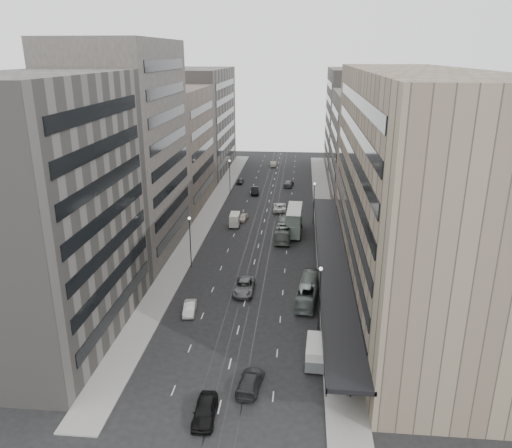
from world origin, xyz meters
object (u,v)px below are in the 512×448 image
(vw_microbus, at_px, (315,352))
(bus_near, at_px, (308,291))
(sedan_0, at_px, (205,411))
(panel_van, at_px, (235,219))
(double_decker, at_px, (294,220))
(pedestrian, at_px, (352,387))
(bus_far, at_px, (284,229))
(sedan_1, at_px, (190,308))
(sedan_2, at_px, (244,287))

(vw_microbus, bearing_deg, bus_near, 96.08)
(bus_near, relative_size, sedan_0, 1.99)
(bus_near, xyz_separation_m, vw_microbus, (0.70, -14.63, 0.05))
(bus_near, xyz_separation_m, panel_van, (-14.00, 29.42, -0.01))
(double_decker, distance_m, pedestrian, 46.65)
(vw_microbus, height_order, panel_van, vw_microbus)
(bus_near, relative_size, bus_far, 0.91)
(sedan_0, relative_size, sedan_1, 1.21)
(bus_far, distance_m, double_decker, 2.86)
(bus_far, xyz_separation_m, sedan_0, (-5.39, -48.48, -0.67))
(sedan_2, bearing_deg, panel_van, 99.66)
(bus_far, height_order, panel_van, bus_far)
(sedan_0, xyz_separation_m, pedestrian, (13.73, 4.30, 0.27))
(bus_far, relative_size, double_decker, 1.19)
(bus_near, distance_m, vw_microbus, 14.65)
(sedan_0, bearing_deg, pedestrian, 16.13)
(sedan_1, bearing_deg, bus_far, 62.82)
(double_decker, relative_size, pedestrian, 4.70)
(panel_van, distance_m, sedan_0, 53.89)
(bus_near, height_order, double_decker, double_decker)
(bus_far, distance_m, sedan_2, 23.11)
(pedestrian, bearing_deg, sedan_0, -24.25)
(panel_van, height_order, sedan_1, panel_van)
(panel_van, relative_size, pedestrian, 2.06)
(double_decker, distance_m, panel_van, 12.06)
(panel_van, distance_m, sedan_2, 28.29)
(bus_far, relative_size, pedestrian, 5.60)
(panel_van, xyz_separation_m, sedan_2, (5.04, -27.83, -0.55))
(panel_van, bearing_deg, bus_near, -66.48)
(bus_near, bearing_deg, sedan_2, -3.23)
(sedan_2, bearing_deg, vw_microbus, -59.84)
(bus_near, bearing_deg, sedan_1, 24.88)
(bus_near, relative_size, double_decker, 1.08)
(vw_microbus, xyz_separation_m, sedan_0, (-10.26, -9.65, -0.59))
(bus_far, relative_size, vw_microbus, 2.23)
(bus_near, bearing_deg, bus_far, -73.37)
(panel_van, distance_m, pedestrian, 52.65)
(sedan_0, relative_size, pedestrian, 2.57)
(bus_near, height_order, sedan_0, bus_near)
(panel_van, relative_size, sedan_0, 0.80)
(sedan_2, bearing_deg, bus_far, 77.45)
(double_decker, xyz_separation_m, sedan_0, (-7.10, -50.44, -1.85))
(vw_microbus, relative_size, sedan_1, 1.19)
(bus_near, xyz_separation_m, sedan_2, (-8.96, 1.59, -0.56))
(bus_far, distance_m, vw_microbus, 39.13)
(bus_near, bearing_deg, vw_microbus, 99.58)
(double_decker, height_order, pedestrian, double_decker)
(double_decker, bearing_deg, bus_near, -82.81)
(double_decker, distance_m, sedan_1, 33.73)
(sedan_0, relative_size, sedan_2, 0.84)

